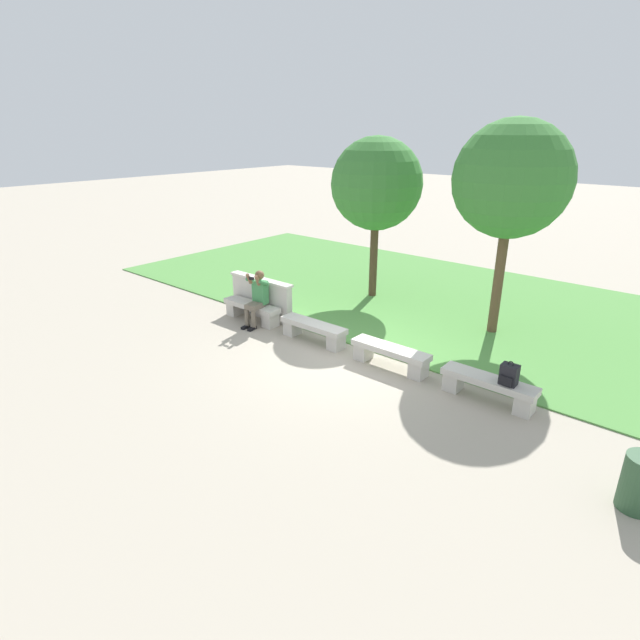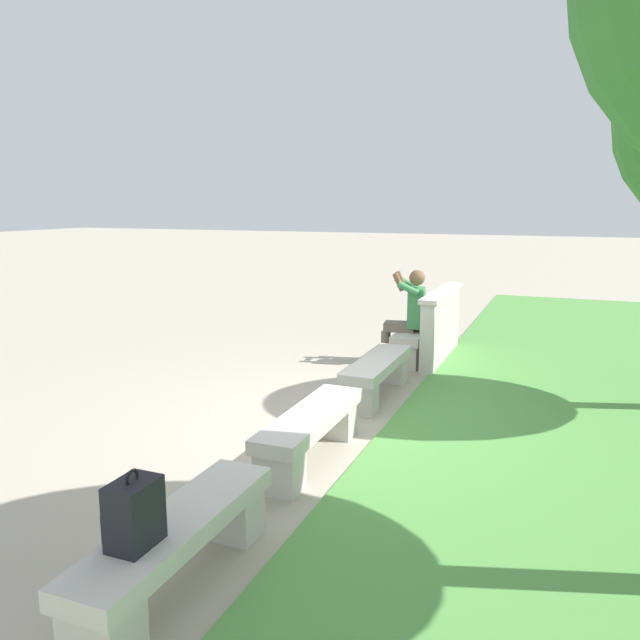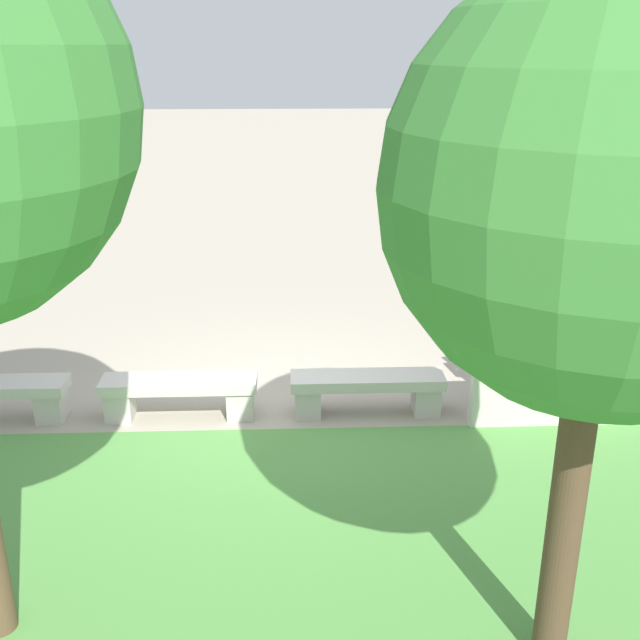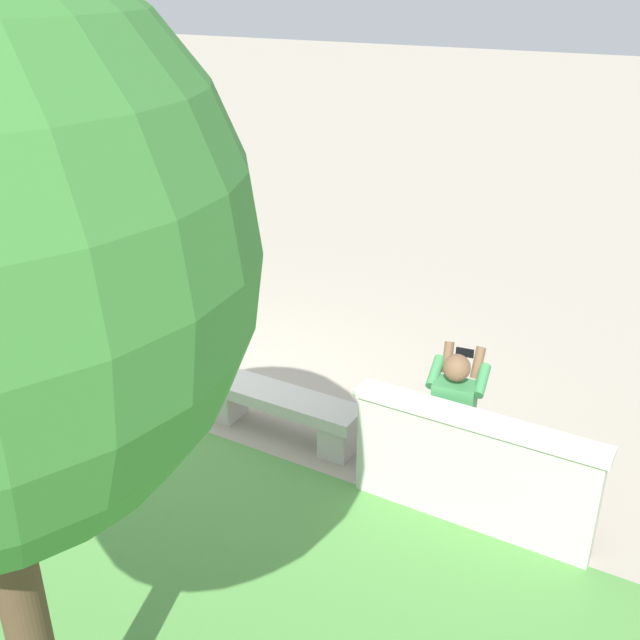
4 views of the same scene
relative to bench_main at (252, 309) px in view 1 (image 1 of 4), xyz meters
The scene contains 12 objects.
ground_plane 3.02m from the bench_main, ahead, with size 80.00×80.00×0.00m, color #A89E8C.
grass_strip 5.32m from the bench_main, 55.52° to the left, with size 19.66×8.00×0.03m, color #518E42.
bench_main is the anchor object (origin of this frame).
bench_near 2.01m from the bench_main, ahead, with size 1.64×0.40×0.45m.
bench_mid 4.01m from the bench_main, ahead, with size 1.64×0.40×0.45m.
bench_far 6.02m from the bench_main, ahead, with size 1.64×0.40×0.45m.
backrest_wall_with_plaque 0.41m from the bench_main, 90.00° to the left, with size 1.99×0.24×1.01m.
person_photographer 0.55m from the bench_main, 14.01° to the right, with size 0.51×0.76×1.32m.
backpack 6.35m from the bench_main, ahead, with size 0.28×0.24×0.43m.
tree_behind_wall 6.54m from the bench_main, 32.76° to the left, with size 2.47×2.47×4.69m.
tree_left_background 4.62m from the bench_main, 71.55° to the left, with size 2.41×2.41×4.29m.
trash_bin 8.61m from the bench_main, ahead, with size 0.44×0.44×0.75m, color #2D5133.
Camera 1 is at (5.71, -7.71, 4.47)m, focal length 28.00 mm.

